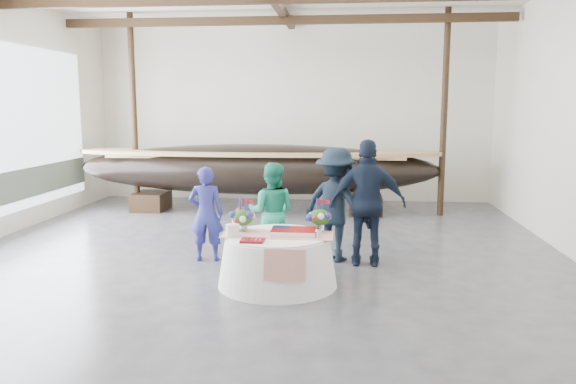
# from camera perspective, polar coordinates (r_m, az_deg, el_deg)

# --- Properties ---
(floor) EXTENTS (10.00, 12.00, 0.01)m
(floor) POSITION_cam_1_polar(r_m,az_deg,el_deg) (8.90, -3.26, -7.12)
(floor) COLOR #3D3D42
(floor) RESTS_ON ground
(wall_back) EXTENTS (10.00, 0.02, 4.50)m
(wall_back) POSITION_cam_1_polar(r_m,az_deg,el_deg) (14.51, 0.44, 8.07)
(wall_back) COLOR silver
(wall_back) RESTS_ON ground
(wall_front) EXTENTS (10.00, 0.02, 4.50)m
(wall_front) POSITION_cam_1_polar(r_m,az_deg,el_deg) (2.81, -23.41, 4.19)
(wall_front) COLOR silver
(wall_front) RESTS_ON ground
(pavilion_structure) EXTENTS (9.80, 11.76, 4.50)m
(pavilion_structure) POSITION_cam_1_polar(r_m,az_deg,el_deg) (9.41, -2.74, 18.36)
(pavilion_structure) COLOR black
(pavilion_structure) RESTS_ON ground
(longboat_display) EXTENTS (8.34, 1.67, 1.56)m
(longboat_display) POSITION_cam_1_polar(r_m,az_deg,el_deg) (12.86, -3.29, 2.37)
(longboat_display) COLOR black
(longboat_display) RESTS_ON ground
(banquet_table) EXTENTS (1.63, 1.63, 0.70)m
(banquet_table) POSITION_cam_1_polar(r_m,az_deg,el_deg) (7.71, -1.07, -6.91)
(banquet_table) COLOR white
(banquet_table) RESTS_ON ground
(tabletop_items) EXTENTS (1.51, 0.96, 0.40)m
(tabletop_items) POSITION_cam_1_polar(r_m,az_deg,el_deg) (7.73, -1.01, -3.04)
(tabletop_items) COLOR #B52512
(tabletop_items) RESTS_ON banquet_table
(guest_woman_blue) EXTENTS (0.58, 0.41, 1.50)m
(guest_woman_blue) POSITION_cam_1_polar(r_m,az_deg,el_deg) (8.92, -8.32, -2.20)
(guest_woman_blue) COLOR navy
(guest_woman_blue) RESTS_ON ground
(guest_woman_teal) EXTENTS (0.79, 0.63, 1.56)m
(guest_woman_teal) POSITION_cam_1_polar(r_m,az_deg,el_deg) (8.81, -1.69, -2.04)
(guest_woman_teal) COLOR #1B906D
(guest_woman_teal) RESTS_ON ground
(guest_man_left) EXTENTS (1.34, 1.14, 1.79)m
(guest_man_left) POSITION_cam_1_polar(r_m,az_deg,el_deg) (8.84, 4.90, -1.27)
(guest_man_left) COLOR black
(guest_man_left) RESTS_ON ground
(guest_man_right) EXTENTS (1.14, 0.49, 1.94)m
(guest_man_right) POSITION_cam_1_polar(r_m,az_deg,el_deg) (8.59, 8.13, -1.14)
(guest_man_right) COLOR black
(guest_man_right) RESTS_ON ground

